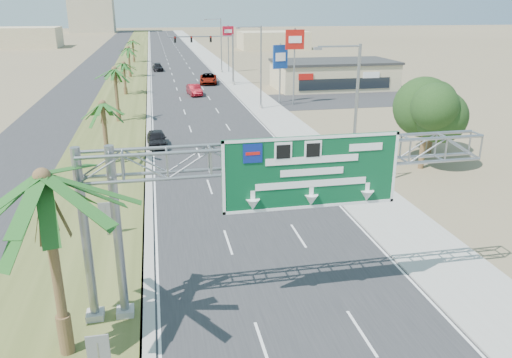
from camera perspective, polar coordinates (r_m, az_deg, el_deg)
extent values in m
cube|color=#28282B|center=(119.22, -9.07, 13.10)|extent=(12.00, 300.00, 0.02)
cube|color=#9E9B93|center=(119.90, -4.90, 13.32)|extent=(4.00, 300.00, 0.10)
cube|color=#464D22|center=(119.18, -13.99, 12.81)|extent=(7.00, 300.00, 0.12)
cube|color=#28282B|center=(119.66, -17.41, 12.50)|extent=(8.00, 300.00, 0.02)
cylinder|color=gray|center=(20.44, -15.51, -6.35)|extent=(0.36, 0.36, 7.40)
cylinder|color=gray|center=(20.58, -18.86, -6.53)|extent=(0.36, 0.36, 7.40)
cube|color=#9E9B93|center=(22.13, -14.69, -14.56)|extent=(0.70, 0.70, 0.40)
cube|color=#9E9B93|center=(22.26, -17.87, -14.68)|extent=(0.70, 0.70, 0.40)
cube|color=#074926|center=(19.94, 6.36, 0.75)|extent=(7.20, 0.12, 3.00)
cube|color=navy|center=(19.00, -0.38, 2.94)|extent=(0.75, 0.03, 0.75)
cone|color=white|center=(20.26, 6.31, -2.40)|extent=(0.56, 0.56, 0.45)
cylinder|color=brown|center=(19.04, -21.88, -9.76)|extent=(0.36, 0.36, 7.00)
cylinder|color=brown|center=(20.40, -20.93, -16.33)|extent=(0.54, 0.54, 1.68)
cylinder|color=brown|center=(41.83, -16.83, 4.88)|extent=(0.36, 0.36, 5.00)
cylinder|color=brown|center=(42.31, -16.59, 2.39)|extent=(0.54, 0.54, 1.20)
cylinder|color=brown|center=(57.38, -15.62, 9.13)|extent=(0.36, 0.36, 5.80)
cylinder|color=brown|center=(57.78, -15.43, 6.98)|extent=(0.54, 0.54, 1.39)
cylinder|color=brown|center=(75.24, -14.78, 10.96)|extent=(0.36, 0.36, 4.50)
cylinder|color=brown|center=(75.49, -14.67, 9.68)|extent=(0.54, 0.54, 1.08)
cylinder|color=brown|center=(94.05, -14.28, 12.76)|extent=(0.36, 0.36, 5.20)
cylinder|color=brown|center=(94.27, -14.18, 11.57)|extent=(0.54, 0.54, 1.25)
cylinder|color=brown|center=(118.94, -13.84, 13.94)|extent=(0.36, 0.36, 4.80)
cylinder|color=brown|center=(119.11, -13.77, 13.07)|extent=(0.54, 0.54, 1.15)
cylinder|color=gray|center=(33.87, 11.28, 6.45)|extent=(0.20, 0.20, 10.00)
cylinder|color=gray|center=(32.65, 9.50, 14.72)|extent=(2.80, 0.12, 0.12)
cube|color=slate|center=(32.19, 7.08, 14.59)|extent=(0.50, 0.22, 0.18)
cylinder|color=#9E9B93|center=(35.20, 10.78, -1.10)|extent=(0.44, 0.44, 0.50)
cylinder|color=gray|center=(62.25, 0.57, 12.52)|extent=(0.20, 0.20, 10.00)
cylinder|color=gray|center=(61.59, -0.75, 16.98)|extent=(2.80, 0.12, 0.12)
cube|color=slate|center=(61.35, -2.09, 16.86)|extent=(0.50, 0.22, 0.18)
cylinder|color=#9E9B93|center=(62.98, 0.56, 8.23)|extent=(0.44, 0.44, 0.50)
cylinder|color=gray|center=(97.59, -3.99, 14.92)|extent=(0.20, 0.20, 10.00)
cylinder|color=gray|center=(97.17, -4.92, 17.74)|extent=(2.80, 0.12, 0.12)
cube|color=slate|center=(97.02, -5.78, 17.65)|extent=(0.50, 0.22, 0.18)
cylinder|color=#9E9B93|center=(98.06, -3.93, 12.15)|extent=(0.44, 0.44, 0.50)
cylinder|color=gray|center=(81.86, -2.64, 13.41)|extent=(0.28, 0.28, 8.00)
cylinder|color=gray|center=(80.95, -6.32, 15.89)|extent=(10.00, 0.18, 0.18)
cube|color=black|center=(80.93, -5.20, 15.64)|extent=(0.32, 0.18, 0.95)
cube|color=black|center=(80.65, -7.40, 15.55)|extent=(0.32, 0.18, 0.95)
cube|color=black|center=(80.49, -9.24, 15.46)|extent=(0.32, 0.18, 0.95)
sphere|color=red|center=(80.79, -5.20, 15.84)|extent=(0.22, 0.22, 0.22)
imported|color=black|center=(81.61, -2.68, 15.51)|extent=(0.16, 0.16, 0.60)
cylinder|color=#9E9B93|center=(82.32, -2.60, 10.85)|extent=(0.56, 0.56, 0.60)
cube|color=tan|center=(80.01, 8.83, 11.64)|extent=(18.00, 10.00, 4.00)
cylinder|color=brown|center=(41.36, 18.56, 3.76)|extent=(0.44, 0.44, 3.90)
sphere|color=black|center=(40.79, 18.94, 7.28)|extent=(4.50, 4.50, 4.50)
cylinder|color=brown|center=(46.26, 19.36, 4.86)|extent=(0.44, 0.44, 3.30)
sphere|color=black|center=(45.81, 19.66, 7.52)|extent=(3.50, 3.50, 3.50)
cube|color=slate|center=(18.14, -17.62, -17.90)|extent=(0.75, 0.06, 0.95)
cylinder|color=gray|center=(28.97, -16.71, -4.76)|extent=(0.08, 0.08, 1.80)
cube|color=slate|center=(28.70, -16.84, -3.48)|extent=(0.75, 0.06, 0.95)
cube|color=tan|center=(173.30, -25.54, 14.38)|extent=(24.00, 14.00, 6.00)
cube|color=tan|center=(152.94, 1.99, 15.56)|extent=(20.00, 12.00, 5.00)
imported|color=black|center=(46.66, -11.28, 4.53)|extent=(1.92, 4.35, 1.46)
imported|color=maroon|center=(73.36, -7.06, 10.07)|extent=(2.12, 4.83, 1.54)
imported|color=gray|center=(84.08, -5.47, 11.32)|extent=(3.35, 6.15, 1.64)
imported|color=black|center=(102.73, -11.16, 12.40)|extent=(2.25, 4.81, 1.36)
cylinder|color=gray|center=(65.27, 4.38, 12.62)|extent=(0.20, 0.20, 9.63)
cube|color=#B2140E|center=(64.97, 4.46, 15.61)|extent=(2.41, 0.36, 2.40)
cube|color=white|center=(64.80, 4.51, 15.60)|extent=(1.68, 0.08, 0.84)
cylinder|color=gray|center=(66.82, 2.76, 11.95)|extent=(0.20, 0.20, 7.67)
cube|color=navy|center=(66.58, 2.79, 13.77)|extent=(2.02, 0.70, 3.00)
cube|color=white|center=(66.41, 2.83, 13.76)|extent=(1.38, 0.33, 1.05)
cylinder|color=gray|center=(98.84, -3.18, 14.62)|extent=(0.20, 0.20, 8.75)
cube|color=red|center=(98.63, -3.21, 16.52)|extent=(2.21, 0.82, 1.80)
cube|color=white|center=(98.45, -3.20, 16.52)|extent=(1.50, 0.41, 0.63)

